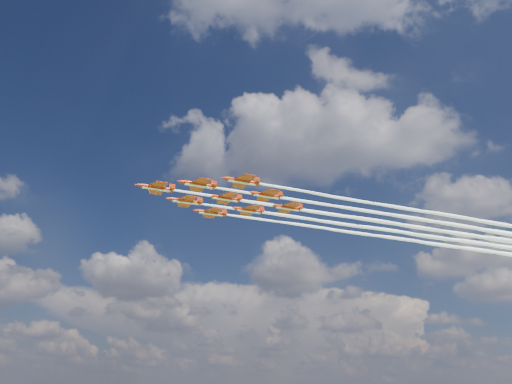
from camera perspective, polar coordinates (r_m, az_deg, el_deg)
jet_lead at (r=166.73m, az=15.16°, el=-3.46°), size 124.57×101.69×2.71m
jet_row2_port at (r=168.10m, az=19.15°, el=-3.14°), size 124.57×101.69×2.71m
jet_row2_starb at (r=177.42m, az=16.43°, el=-4.46°), size 124.57×101.69×2.71m
jet_row3_port at (r=170.26m, az=23.05°, el=-2.81°), size 124.57×101.69×2.71m
jet_row3_centre at (r=179.01m, az=20.17°, el=-4.14°), size 124.57×101.69×2.71m
jet_row3_starb at (r=188.25m, az=17.55°, el=-5.34°), size 124.57×101.69×2.71m
jet_row4_port at (r=181.34m, az=23.82°, el=-3.82°), size 124.57×101.69×2.71m
jet_row4_starb at (r=190.02m, az=21.07°, el=-5.03°), size 124.57×101.69×2.71m
jet_tail at (r=192.49m, az=24.50°, el=-4.71°), size 124.57×101.69×2.71m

